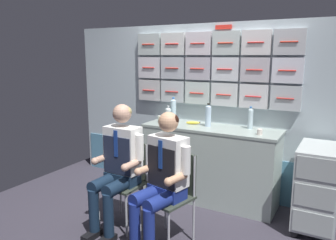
# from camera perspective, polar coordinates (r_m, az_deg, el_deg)

# --- Properties ---
(galley_bulkhead) EXTENTS (4.20, 0.14, 2.15)m
(galley_bulkhead) POSITION_cam_1_polar(r_m,az_deg,el_deg) (4.23, 7.94, 2.25)
(galley_bulkhead) COLOR #ACBCC4
(galley_bulkhead) RESTS_ON ground
(galley_counter) EXTENTS (1.64, 0.53, 0.92)m
(galley_counter) POSITION_cam_1_polar(r_m,az_deg,el_deg) (4.10, 7.20, -7.49)
(galley_counter) COLOR #A5B4AC
(galley_counter) RESTS_ON ground
(service_trolley) EXTENTS (0.40, 0.65, 0.88)m
(service_trolley) POSITION_cam_1_polar(r_m,az_deg,el_deg) (3.72, 24.39, -10.27)
(service_trolley) COLOR black
(service_trolley) RESTS_ON ground
(folding_chair_left) EXTENTS (0.41, 0.42, 0.86)m
(folding_chair_left) POSITION_cam_1_polar(r_m,az_deg,el_deg) (3.57, -6.87, -9.15)
(folding_chair_left) COLOR #A8AAAF
(folding_chair_left) RESTS_ON ground
(crew_member_left) EXTENTS (0.50, 0.62, 1.28)m
(crew_member_left) POSITION_cam_1_polar(r_m,az_deg,el_deg) (3.39, -8.61, -7.07)
(crew_member_left) COLOR black
(crew_member_left) RESTS_ON ground
(folding_chair_center) EXTENTS (0.48, 0.48, 0.86)m
(folding_chair_center) POSITION_cam_1_polar(r_m,az_deg,el_deg) (3.21, 0.98, -11.43)
(folding_chair_center) COLOR #A8AAAF
(folding_chair_center) RESTS_ON ground
(crew_member_center) EXTENTS (0.50, 0.65, 1.27)m
(crew_member_center) POSITION_cam_1_polar(r_m,az_deg,el_deg) (3.04, -1.02, -9.40)
(crew_member_center) COLOR black
(crew_member_center) RESTS_ON ground
(water_bottle_clear) EXTENTS (0.06, 0.06, 0.26)m
(water_bottle_clear) POSITION_cam_1_polar(r_m,az_deg,el_deg) (3.95, 14.01, 0.29)
(water_bottle_clear) COLOR silver
(water_bottle_clear) RESTS_ON galley_counter
(water_bottle_blue_cap) EXTENTS (0.07, 0.07, 0.23)m
(water_bottle_blue_cap) POSITION_cam_1_polar(r_m,az_deg,el_deg) (4.13, 0.02, 0.83)
(water_bottle_blue_cap) COLOR silver
(water_bottle_blue_cap) RESTS_ON galley_counter
(water_bottle_tall) EXTENTS (0.07, 0.07, 0.32)m
(water_bottle_tall) POSITION_cam_1_polar(r_m,az_deg,el_deg) (4.20, 0.93, 1.66)
(water_bottle_tall) COLOR silver
(water_bottle_tall) RESTS_ON galley_counter
(sparkling_bottle_green) EXTENTS (0.07, 0.07, 0.28)m
(sparkling_bottle_green) POSITION_cam_1_polar(r_m,az_deg,el_deg) (3.99, 6.94, 0.80)
(sparkling_bottle_green) COLOR silver
(sparkling_bottle_green) RESTS_ON galley_counter
(espresso_cup_small) EXTENTS (0.06, 0.06, 0.09)m
(espresso_cup_small) POSITION_cam_1_polar(r_m,az_deg,el_deg) (4.21, -1.39, 0.19)
(espresso_cup_small) COLOR silver
(espresso_cup_small) RESTS_ON galley_counter
(paper_cup_tan) EXTENTS (0.06, 0.06, 0.06)m
(paper_cup_tan) POSITION_cam_1_polar(r_m,az_deg,el_deg) (3.70, 15.53, -1.95)
(paper_cup_tan) COLOR silver
(paper_cup_tan) RESTS_ON galley_counter
(snack_banana) EXTENTS (0.17, 0.10, 0.04)m
(snack_banana) POSITION_cam_1_polar(r_m,az_deg,el_deg) (4.11, 4.32, -0.47)
(snack_banana) COLOR yellow
(snack_banana) RESTS_ON galley_counter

